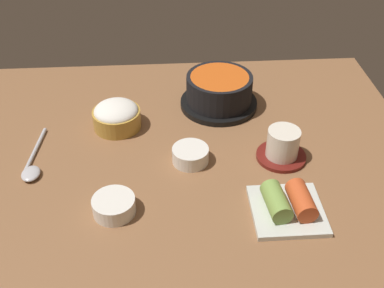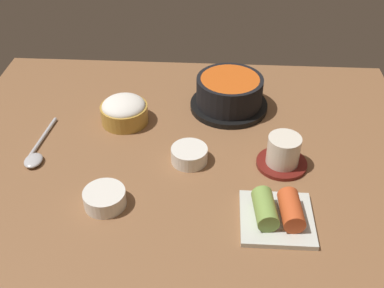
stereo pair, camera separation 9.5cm
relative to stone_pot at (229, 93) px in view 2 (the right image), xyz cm
name	(u,v)px [view 2 (the right image)]	position (x,y,z in cm)	size (l,w,h in cm)	color
dining_table	(183,153)	(-9.55, -16.43, -4.91)	(100.00, 76.00, 2.00)	brown
stone_pot	(229,93)	(0.00, 0.00, 0.00)	(18.09, 18.09, 7.83)	black
rice_bowl	(124,110)	(-23.42, -7.07, -0.95)	(10.53, 10.53, 5.98)	#B78C38
tea_cup_with_saucer	(283,153)	(10.58, -20.32, -0.84)	(10.15, 10.15, 6.75)	maroon
banchan_cup_center	(189,154)	(-7.99, -20.18, -2.21)	(7.38, 7.38, 3.16)	white
kimchi_plate	(277,213)	(8.33, -35.65, -2.04)	(12.74, 12.74, 4.77)	silver
side_bowl_near	(105,198)	(-22.42, -33.48, -2.23)	(7.68, 7.68, 3.11)	white
spoon	(36,153)	(-39.51, -20.43, -3.29)	(3.68, 17.50, 1.35)	#B7B7BC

